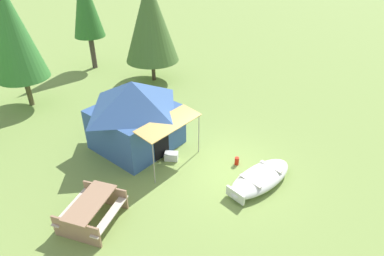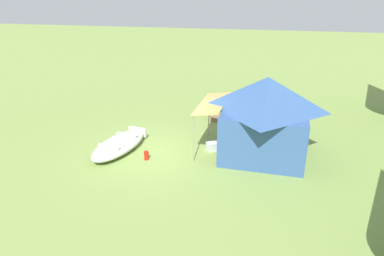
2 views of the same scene
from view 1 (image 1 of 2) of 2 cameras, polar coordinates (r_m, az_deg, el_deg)
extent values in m
plane|color=olive|center=(12.40, 4.91, -6.90)|extent=(80.00, 80.00, 0.00)
ellipsoid|color=silver|center=(11.78, 11.70, -8.43)|extent=(3.00, 1.66, 0.48)
ellipsoid|color=#494A46|center=(11.76, 11.72, -8.28)|extent=(2.75, 1.48, 0.17)
cube|color=beige|center=(12.04, 13.46, -6.48)|extent=(0.30, 0.90, 0.04)
cube|color=beige|center=(11.29, 10.04, -8.94)|extent=(0.30, 0.90, 0.04)
cube|color=silver|center=(10.96, 7.47, -11.39)|extent=(0.21, 0.75, 0.36)
cube|color=#33558F|center=(13.32, -9.63, 0.16)|extent=(2.99, 2.90, 1.70)
pyramid|color=#33558F|center=(12.67, -10.19, 5.60)|extent=(3.23, 3.13, 1.11)
cube|color=black|center=(12.51, -5.30, -2.50)|extent=(0.76, 0.06, 1.36)
cube|color=tan|center=(11.69, -3.97, 0.92)|extent=(2.63, 1.02, 0.15)
cylinder|color=gray|center=(12.73, 1.18, -1.17)|extent=(0.04, 0.04, 1.61)
cylinder|color=gray|center=(11.28, -6.59, -6.24)|extent=(0.04, 0.04, 1.61)
cube|color=#977256|center=(10.35, -17.18, -12.11)|extent=(1.94, 1.36, 0.04)
cube|color=beige|center=(10.28, -13.89, -14.35)|extent=(1.76, 0.83, 0.04)
cube|color=beige|center=(10.88, -19.74, -12.42)|extent=(1.76, 0.83, 0.04)
cube|color=#977256|center=(10.21, -19.31, -16.48)|extent=(0.56, 1.46, 0.74)
cube|color=#977256|center=(11.07, -14.63, -11.04)|extent=(0.56, 1.46, 0.74)
cube|color=silver|center=(12.72, -3.58, -4.86)|extent=(0.54, 0.60, 0.30)
cylinder|color=red|center=(12.55, 7.71, -5.66)|extent=(0.19, 0.19, 0.31)
cylinder|color=#4E3B2A|center=(19.46, -6.66, 9.89)|extent=(0.22, 0.22, 1.20)
cone|color=#45682F|center=(18.63, -7.21, 17.95)|extent=(2.96, 2.96, 4.41)
cylinder|color=#453933|center=(21.95, -16.70, 12.40)|extent=(0.31, 0.31, 1.99)
cone|color=#306E2A|center=(21.24, -17.98, 19.98)|extent=(1.83, 1.83, 3.97)
cylinder|color=brown|center=(18.26, -26.33, 5.69)|extent=(0.24, 0.24, 1.45)
cone|color=#377A33|center=(17.34, -28.69, 14.59)|extent=(2.41, 2.41, 4.54)
camera|label=2|loc=(21.12, 14.61, 24.81)|focal=32.86mm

